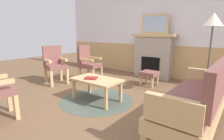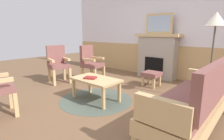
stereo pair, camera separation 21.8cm
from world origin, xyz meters
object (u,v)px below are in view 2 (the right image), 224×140
(framed_picture, at_px, (159,24))
(couch, at_px, (193,102))
(coffee_table, at_px, (96,81))
(armchair_near_fireplace, at_px, (91,62))
(footstool, at_px, (151,75))
(book_on_table, at_px, (90,78))
(floor_lamp_by_couch, at_px, (216,25))
(fireplace, at_px, (157,56))
(armchair_by_window_left, at_px, (58,62))

(framed_picture, distance_m, couch, 3.08)
(coffee_table, relative_size, armchair_near_fireplace, 0.98)
(coffee_table, xyz_separation_m, footstool, (0.37, 1.55, -0.10))
(couch, distance_m, footstool, 2.00)
(book_on_table, relative_size, floor_lamp_by_couch, 0.14)
(framed_picture, xyz_separation_m, armchair_near_fireplace, (-1.19, -1.53, -1.02))
(fireplace, xyz_separation_m, footstool, (0.31, -0.86, -0.37))
(framed_picture, height_order, floor_lamp_by_couch, framed_picture)
(couch, bearing_deg, footstool, 134.53)
(couch, bearing_deg, floor_lamp_by_couch, 94.20)
(footstool, bearing_deg, armchair_near_fireplace, -155.94)
(armchair_by_window_left, height_order, floor_lamp_by_couch, floor_lamp_by_couch)
(coffee_table, relative_size, footstool, 2.40)
(framed_picture, bearing_deg, fireplace, -90.00)
(fireplace, bearing_deg, armchair_near_fireplace, -127.74)
(coffee_table, bearing_deg, book_on_table, -140.21)
(fireplace, height_order, armchair_near_fireplace, fireplace)
(book_on_table, xyz_separation_m, floor_lamp_by_couch, (1.75, 1.47, 1.00))
(couch, bearing_deg, framed_picture, 126.79)
(armchair_near_fireplace, distance_m, armchair_by_window_left, 0.87)
(book_on_table, xyz_separation_m, armchair_near_fireplace, (-1.05, 0.95, 0.08))
(couch, xyz_separation_m, armchair_by_window_left, (-3.47, 0.11, 0.14))
(framed_picture, bearing_deg, couch, -53.21)
(fireplace, bearing_deg, coffee_table, -91.38)
(couch, relative_size, footstool, 4.50)
(armchair_by_window_left, xyz_separation_m, floor_lamp_by_couch, (3.38, 1.17, 0.91))
(couch, distance_m, armchair_by_window_left, 3.48)
(coffee_table, distance_m, armchair_by_window_left, 1.73)
(couch, height_order, book_on_table, couch)
(footstool, xyz_separation_m, armchair_by_window_left, (-2.07, -1.31, 0.25))
(armchair_near_fireplace, bearing_deg, armchair_by_window_left, -131.73)
(armchair_near_fireplace, bearing_deg, framed_picture, 52.26)
(fireplace, height_order, book_on_table, fireplace)
(couch, bearing_deg, book_on_table, -173.96)
(coffee_table, height_order, footstool, coffee_table)
(armchair_by_window_left, bearing_deg, footstool, 32.38)
(fireplace, distance_m, armchair_by_window_left, 2.80)
(floor_lamp_by_couch, bearing_deg, armchair_near_fireplace, -169.46)
(framed_picture, height_order, couch, framed_picture)
(framed_picture, distance_m, armchair_near_fireplace, 2.19)
(framed_picture, relative_size, couch, 0.44)
(couch, xyz_separation_m, floor_lamp_by_couch, (-0.09, 1.28, 1.05))
(book_on_table, bearing_deg, armchair_near_fireplace, 137.78)
(book_on_table, height_order, armchair_near_fireplace, armchair_near_fireplace)
(coffee_table, bearing_deg, fireplace, 88.62)
(framed_picture, height_order, coffee_table, framed_picture)
(fireplace, distance_m, armchair_near_fireplace, 1.94)
(couch, bearing_deg, coffee_table, -175.81)
(coffee_table, relative_size, book_on_table, 4.21)
(book_on_table, distance_m, floor_lamp_by_couch, 2.50)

